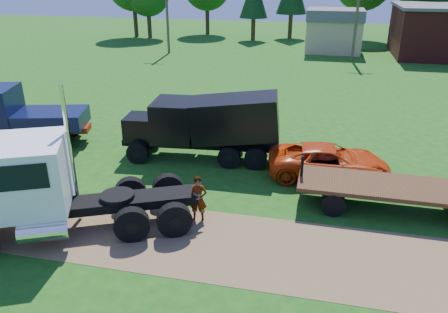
% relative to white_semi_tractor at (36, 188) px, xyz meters
% --- Properties ---
extents(ground, '(140.00, 140.00, 0.00)m').
position_rel_white_semi_tractor_xyz_m(ground, '(6.24, 0.66, -1.79)').
color(ground, '#184E11').
rests_on(ground, ground).
extents(dirt_track, '(120.00, 4.20, 0.01)m').
position_rel_white_semi_tractor_xyz_m(dirt_track, '(6.24, 0.66, -1.78)').
color(dirt_track, brown).
rests_on(dirt_track, ground).
extents(white_semi_tractor, '(8.72, 5.99, 5.24)m').
position_rel_white_semi_tractor_xyz_m(white_semi_tractor, '(0.00, 0.00, 0.00)').
color(white_semi_tractor, black).
rests_on(white_semi_tractor, ground).
extents(black_dump_truck, '(7.92, 3.06, 3.38)m').
position_rel_white_semi_tractor_xyz_m(black_dump_truck, '(4.07, 7.84, 0.07)').
color(black_dump_truck, black).
rests_on(black_dump_truck, ground).
extents(navy_truck, '(7.38, 4.21, 3.15)m').
position_rel_white_semi_tractor_xyz_m(navy_truck, '(-6.66, 7.41, -0.18)').
color(navy_truck, maroon).
rests_on(navy_truck, ground).
extents(orange_pickup, '(5.70, 3.12, 1.51)m').
position_rel_white_semi_tractor_xyz_m(orange_pickup, '(10.00, 6.99, -1.03)').
color(orange_pickup, red).
rests_on(orange_pickup, ground).
extents(flatbed_trailer, '(7.63, 2.37, 1.95)m').
position_rel_white_semi_tractor_xyz_m(flatbed_trailer, '(12.60, 4.48, -0.96)').
color(flatbed_trailer, '#3A2412').
rests_on(flatbed_trailer, ground).
extents(spectator_a, '(0.70, 0.49, 1.80)m').
position_rel_white_semi_tractor_xyz_m(spectator_a, '(5.25, 2.06, -0.89)').
color(spectator_a, '#999999').
rests_on(spectator_a, ground).
extents(spectator_b, '(1.19, 1.15, 1.93)m').
position_rel_white_semi_tractor_xyz_m(spectator_b, '(0.30, 7.68, -0.83)').
color(spectator_b, '#999999').
rests_on(spectator_b, ground).
extents(tan_shed, '(6.20, 5.40, 4.70)m').
position_rel_white_semi_tractor_xyz_m(tan_shed, '(10.24, 40.66, 0.63)').
color(tan_shed, tan).
rests_on(tan_shed, ground).
extents(utility_poles, '(42.20, 0.28, 9.00)m').
position_rel_white_semi_tractor_xyz_m(utility_poles, '(12.24, 35.66, 2.92)').
color(utility_poles, brown).
rests_on(utility_poles, ground).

